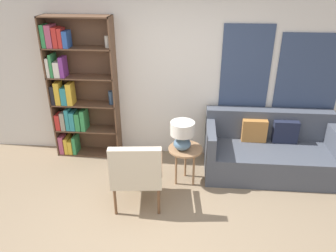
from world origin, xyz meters
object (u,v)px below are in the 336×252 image
object	(u,v)px
couch	(269,151)
table_lamp	(182,134)
bookshelf	(74,92)
armchair	(137,171)
side_table	(185,152)

from	to	relation	value
couch	table_lamp	world-z (taller)	table_lamp
bookshelf	armchair	distance (m)	1.80
table_lamp	bookshelf	bearing A→B (deg)	157.31
couch	side_table	size ratio (longest dim) A/B	3.41
armchair	side_table	distance (m)	0.83
side_table	table_lamp	xyz separation A→B (m)	(-0.05, -0.03, 0.30)
armchair	table_lamp	bearing A→B (deg)	47.02
armchair	couch	size ratio (longest dim) A/B	0.50
bookshelf	table_lamp	xyz separation A→B (m)	(1.69, -0.71, -0.27)
side_table	couch	bearing A→B (deg)	18.08
armchair	side_table	world-z (taller)	armchair
table_lamp	armchair	bearing A→B (deg)	-132.98
armchair	couch	bearing A→B (deg)	28.94
couch	table_lamp	bearing A→B (deg)	-161.38
couch	table_lamp	xyz separation A→B (m)	(-1.27, -0.43, 0.46)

